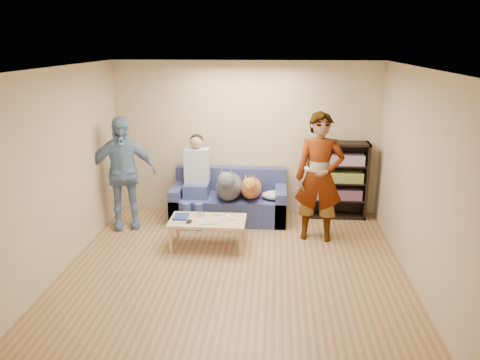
# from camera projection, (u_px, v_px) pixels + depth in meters

# --- Properties ---
(ground) EXTENTS (5.00, 5.00, 0.00)m
(ground) POSITION_uv_depth(u_px,v_px,m) (233.00, 278.00, 5.96)
(ground) COLOR olive
(ground) RESTS_ON ground
(ceiling) EXTENTS (5.00, 5.00, 0.00)m
(ceiling) POSITION_uv_depth(u_px,v_px,m) (232.00, 69.00, 5.21)
(ceiling) COLOR white
(ceiling) RESTS_ON ground
(wall_back) EXTENTS (4.50, 0.00, 4.50)m
(wall_back) POSITION_uv_depth(u_px,v_px,m) (246.00, 139.00, 7.97)
(wall_back) COLOR tan
(wall_back) RESTS_ON ground
(wall_front) EXTENTS (4.50, 0.00, 4.50)m
(wall_front) POSITION_uv_depth(u_px,v_px,m) (198.00, 286.00, 3.20)
(wall_front) COLOR tan
(wall_front) RESTS_ON ground
(wall_left) EXTENTS (0.00, 5.00, 5.00)m
(wall_left) POSITION_uv_depth(u_px,v_px,m) (51.00, 177.00, 5.76)
(wall_left) COLOR tan
(wall_left) RESTS_ON ground
(wall_right) EXTENTS (0.00, 5.00, 5.00)m
(wall_right) POSITION_uv_depth(u_px,v_px,m) (425.00, 185.00, 5.42)
(wall_right) COLOR tan
(wall_right) RESTS_ON ground
(blanket) EXTENTS (0.37, 0.31, 0.13)m
(blanket) POSITION_uv_depth(u_px,v_px,m) (274.00, 195.00, 7.61)
(blanket) COLOR #BAB9BF
(blanket) RESTS_ON sofa
(person_standing_right) EXTENTS (0.75, 0.53, 1.94)m
(person_standing_right) POSITION_uv_depth(u_px,v_px,m) (319.00, 177.00, 6.90)
(person_standing_right) COLOR gray
(person_standing_right) RESTS_ON ground
(person_standing_left) EXTENTS (1.15, 0.77, 1.81)m
(person_standing_left) POSITION_uv_depth(u_px,v_px,m) (122.00, 173.00, 7.36)
(person_standing_left) COLOR #7C9DC7
(person_standing_left) RESTS_ON ground
(held_controller) EXTENTS (0.07, 0.14, 0.03)m
(held_controller) POSITION_uv_depth(u_px,v_px,m) (307.00, 169.00, 6.67)
(held_controller) COLOR white
(held_controller) RESTS_ON person_standing_right
(notebook_blue) EXTENTS (0.20, 0.26, 0.03)m
(notebook_blue) POSITION_uv_depth(u_px,v_px,m) (181.00, 217.00, 6.84)
(notebook_blue) COLOR navy
(notebook_blue) RESTS_ON coffee_table
(papers) EXTENTS (0.26, 0.20, 0.02)m
(papers) POSITION_uv_depth(u_px,v_px,m) (210.00, 222.00, 6.67)
(papers) COLOR beige
(papers) RESTS_ON coffee_table
(magazine) EXTENTS (0.22, 0.17, 0.01)m
(magazine) POSITION_uv_depth(u_px,v_px,m) (212.00, 220.00, 6.68)
(magazine) COLOR #B8AA93
(magazine) RESTS_ON coffee_table
(camera_silver) EXTENTS (0.11, 0.06, 0.05)m
(camera_silver) POSITION_uv_depth(u_px,v_px,m) (201.00, 215.00, 6.89)
(camera_silver) COLOR #B2B2B7
(camera_silver) RESTS_ON coffee_table
(controller_a) EXTENTS (0.04, 0.13, 0.03)m
(controller_a) POSITION_uv_depth(u_px,v_px,m) (227.00, 217.00, 6.84)
(controller_a) COLOR white
(controller_a) RESTS_ON coffee_table
(controller_b) EXTENTS (0.09, 0.06, 0.03)m
(controller_b) POSITION_uv_depth(u_px,v_px,m) (232.00, 219.00, 6.76)
(controller_b) COLOR white
(controller_b) RESTS_ON coffee_table
(headphone_cup_a) EXTENTS (0.07, 0.07, 0.02)m
(headphone_cup_a) POSITION_uv_depth(u_px,v_px,m) (221.00, 220.00, 6.73)
(headphone_cup_a) COLOR white
(headphone_cup_a) RESTS_ON coffee_table
(headphone_cup_b) EXTENTS (0.07, 0.07, 0.02)m
(headphone_cup_b) POSITION_uv_depth(u_px,v_px,m) (222.00, 218.00, 6.81)
(headphone_cup_b) COLOR silver
(headphone_cup_b) RESTS_ON coffee_table
(pen_orange) EXTENTS (0.13, 0.06, 0.01)m
(pen_orange) POSITION_uv_depth(u_px,v_px,m) (204.00, 223.00, 6.62)
(pen_orange) COLOR orange
(pen_orange) RESTS_ON coffee_table
(pen_black) EXTENTS (0.13, 0.08, 0.01)m
(pen_black) POSITION_uv_depth(u_px,v_px,m) (217.00, 215.00, 6.93)
(pen_black) COLOR black
(pen_black) RESTS_ON coffee_table
(wallet) EXTENTS (0.07, 0.12, 0.02)m
(wallet) POSITION_uv_depth(u_px,v_px,m) (189.00, 222.00, 6.67)
(wallet) COLOR black
(wallet) RESTS_ON coffee_table
(sofa) EXTENTS (1.90, 0.85, 0.82)m
(sofa) POSITION_uv_depth(u_px,v_px,m) (229.00, 202.00, 7.90)
(sofa) COLOR #515B93
(sofa) RESTS_ON ground
(person_seated) EXTENTS (0.40, 0.73, 1.47)m
(person_seated) POSITION_uv_depth(u_px,v_px,m) (196.00, 176.00, 7.68)
(person_seated) COLOR #39447F
(person_seated) RESTS_ON sofa
(dog_gray) EXTENTS (0.44, 1.26, 0.64)m
(dog_gray) POSITION_uv_depth(u_px,v_px,m) (229.00, 186.00, 7.56)
(dog_gray) COLOR #46474F
(dog_gray) RESTS_ON sofa
(dog_tan) EXTENTS (0.35, 1.14, 0.51)m
(dog_tan) POSITION_uv_depth(u_px,v_px,m) (251.00, 188.00, 7.62)
(dog_tan) COLOR #B65A37
(dog_tan) RESTS_ON sofa
(coffee_table) EXTENTS (1.10, 0.60, 0.42)m
(coffee_table) POSITION_uv_depth(u_px,v_px,m) (208.00, 222.00, 6.78)
(coffee_table) COLOR tan
(coffee_table) RESTS_ON ground
(bookshelf) EXTENTS (1.00, 0.34, 1.30)m
(bookshelf) POSITION_uv_depth(u_px,v_px,m) (337.00, 178.00, 7.87)
(bookshelf) COLOR black
(bookshelf) RESTS_ON ground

